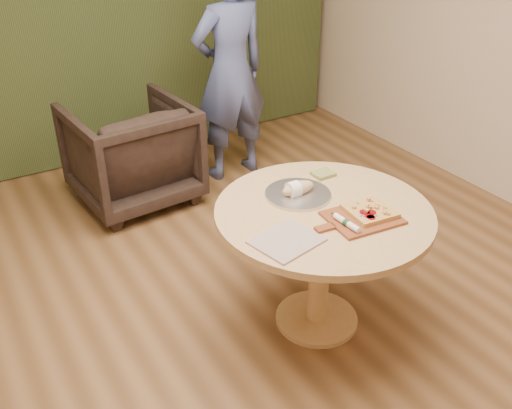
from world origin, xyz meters
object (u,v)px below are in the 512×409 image
object	(u,v)px
pedestal_table	(322,232)
cutlery_roll	(346,223)
armchair	(131,148)
pizza_paddle	(361,218)
bread_roll	(297,189)
person_standing	(230,71)
serving_tray	(298,194)
flatbread_pizza	(370,211)

from	to	relation	value
pedestal_table	cutlery_roll	distance (m)	0.26
armchair	pizza_paddle	bearing A→B (deg)	98.13
pizza_paddle	bread_roll	xyz separation A→B (m)	(-0.14, 0.37, 0.04)
armchair	pedestal_table	bearing A→B (deg)	96.52
armchair	person_standing	size ratio (longest dim) A/B	0.49
armchair	person_standing	world-z (taller)	person_standing
cutlery_roll	serving_tray	world-z (taller)	cutlery_roll
pedestal_table	pizza_paddle	world-z (taller)	pizza_paddle
serving_tray	bread_roll	world-z (taller)	bread_roll
cutlery_roll	pedestal_table	bearing A→B (deg)	82.02
flatbread_pizza	bread_roll	bearing A→B (deg)	119.00
serving_tray	bread_roll	size ratio (longest dim) A/B	1.84
serving_tray	armchair	bearing A→B (deg)	101.21
flatbread_pizza	armchair	bearing A→B (deg)	104.33
flatbread_pizza	person_standing	distance (m)	2.13
pizza_paddle	pedestal_table	bearing A→B (deg)	123.79
flatbread_pizza	bread_roll	distance (m)	0.41
flatbread_pizza	serving_tray	xyz separation A→B (m)	(-0.19, 0.36, -0.02)
cutlery_roll	person_standing	size ratio (longest dim) A/B	0.11
flatbread_pizza	serving_tray	bearing A→B (deg)	117.91
pedestal_table	flatbread_pizza	distance (m)	0.29
pedestal_table	person_standing	size ratio (longest dim) A/B	0.63
flatbread_pizza	armchair	distance (m)	2.18
pizza_paddle	cutlery_roll	bearing A→B (deg)	-162.69
serving_tray	person_standing	xyz separation A→B (m)	(0.54, 1.73, 0.14)
flatbread_pizza	bread_roll	world-z (taller)	bread_roll
pedestal_table	pizza_paddle	size ratio (longest dim) A/B	2.48
flatbread_pizza	pizza_paddle	bearing A→B (deg)	-173.07
cutlery_roll	serving_tray	distance (m)	0.39
pedestal_table	flatbread_pizza	xyz separation A→B (m)	(0.16, -0.17, 0.17)
bread_roll	armchair	size ratio (longest dim) A/B	0.22
pedestal_table	armchair	distance (m)	1.96
pizza_paddle	flatbread_pizza	bearing A→B (deg)	12.25
bread_roll	armchair	xyz separation A→B (m)	(-0.33, 1.72, -0.36)
serving_tray	person_standing	world-z (taller)	person_standing
serving_tray	pedestal_table	bearing A→B (deg)	-80.71
pizza_paddle	armchair	bearing A→B (deg)	107.95
flatbread_pizza	person_standing	bearing A→B (deg)	80.48
pedestal_table	armchair	bearing A→B (deg)	101.02
flatbread_pizza	armchair	world-z (taller)	armchair
pizza_paddle	cutlery_roll	xyz separation A→B (m)	(-0.11, -0.02, 0.02)
serving_tray	bread_roll	distance (m)	0.04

